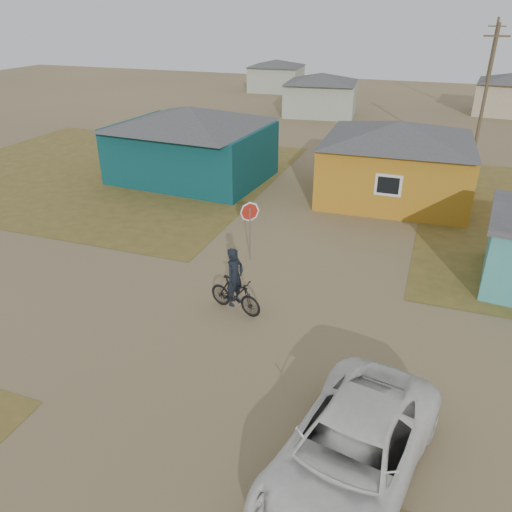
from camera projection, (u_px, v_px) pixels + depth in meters
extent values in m
plane|color=olive|center=(250.00, 344.00, 14.52)|extent=(120.00, 120.00, 0.00)
cube|color=olive|center=(107.00, 171.00, 29.69)|extent=(20.00, 18.00, 0.00)
cube|color=#0A3539|center=(192.00, 152.00, 27.77)|extent=(8.40, 6.54, 3.00)
pyramid|color=#3E3D40|center=(190.00, 116.00, 26.87)|extent=(8.93, 7.08, 1.00)
cube|color=#B1771B|center=(395.00, 170.00, 24.85)|extent=(7.21, 6.24, 3.00)
pyramid|color=#3E3D40|center=(400.00, 130.00, 23.97)|extent=(7.72, 6.76, 0.90)
cube|color=silver|center=(388.00, 185.00, 22.24)|extent=(1.20, 0.06, 1.00)
cube|color=black|center=(388.00, 185.00, 22.21)|extent=(0.95, 0.04, 0.75)
cube|color=#98A38C|center=(321.00, 99.00, 44.27)|extent=(6.49, 5.60, 2.80)
pyramid|color=#3E3D40|center=(322.00, 77.00, 43.46)|extent=(7.04, 6.15, 0.80)
cube|color=tan|center=(512.00, 98.00, 44.45)|extent=(6.41, 5.50, 2.80)
cube|color=#98A38C|center=(276.00, 79.00, 56.81)|extent=(5.75, 5.28, 2.70)
pyramid|color=#3E3D40|center=(277.00, 63.00, 56.04)|extent=(6.28, 5.81, 0.70)
cylinder|color=brown|center=(485.00, 97.00, 29.23)|extent=(0.20, 0.20, 8.00)
cube|color=brown|center=(497.00, 36.00, 27.74)|extent=(1.40, 0.10, 0.10)
cylinder|color=brown|center=(489.00, 69.00, 42.36)|extent=(0.20, 0.20, 8.00)
cube|color=brown|center=(497.00, 26.00, 40.88)|extent=(1.40, 0.10, 0.10)
cylinder|color=gray|center=(250.00, 234.00, 18.92)|extent=(0.06, 0.06, 2.12)
imported|color=black|center=(235.00, 295.00, 15.86)|extent=(2.03, 1.05, 1.17)
imported|color=black|center=(235.00, 277.00, 15.57)|extent=(0.63, 0.80, 1.93)
imported|color=white|center=(351.00, 453.00, 10.04)|extent=(3.53, 5.90, 1.53)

